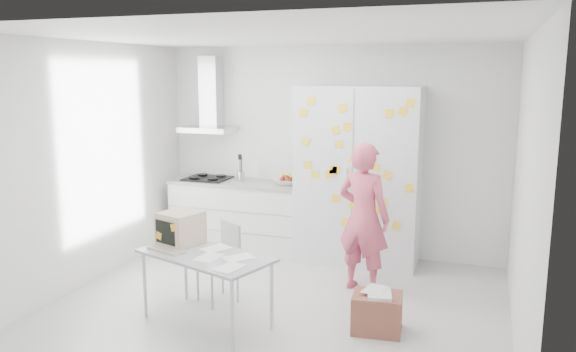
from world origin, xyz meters
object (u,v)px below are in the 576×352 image
(person, at_px, (364,218))
(cardboard_box, at_px, (377,312))
(desk, at_px, (189,240))
(chair, at_px, (223,257))

(person, distance_m, cardboard_box, 1.19)
(desk, bearing_deg, cardboard_box, 26.30)
(desk, bearing_deg, chair, 91.42)
(person, bearing_deg, cardboard_box, 125.72)
(chair, bearing_deg, person, 63.14)
(desk, xyz_separation_m, cardboard_box, (1.79, 0.25, -0.58))
(cardboard_box, bearing_deg, person, 109.84)
(chair, height_order, cardboard_box, chair)
(cardboard_box, bearing_deg, chair, 173.48)
(person, height_order, chair, person)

